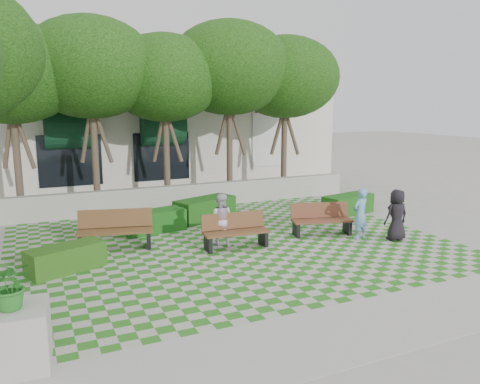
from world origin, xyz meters
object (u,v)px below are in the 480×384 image
hedge_midright (205,209)px  person_dark (397,215)px  hedge_midleft (154,221)px  hedge_west (66,258)px  bench_west (115,230)px  planter_front (15,325)px  bench_mid (235,231)px  hedge_east (348,204)px  person_white (221,219)px  bench_east (321,220)px  person_blue (360,214)px

hedge_midright → person_dark: 6.34m
hedge_midleft → hedge_west: hedge_midleft is taller
bench_west → planter_front: (-2.44, -5.52, 0.17)m
bench_mid → hedge_midleft: size_ratio=0.97×
hedge_midright → person_dark: (4.25, -4.69, 0.38)m
hedge_east → person_white: size_ratio=1.34×
bench_west → hedge_east: (8.51, 0.71, -0.16)m
bench_mid → hedge_midright: (0.36, 3.38, -0.09)m
hedge_west → person_dark: bearing=-8.1°
bench_mid → hedge_midleft: bench_mid is taller
bench_west → hedge_west: size_ratio=1.19×
hedge_midright → person_white: (-0.63, -2.97, 0.37)m
bench_east → person_blue: 1.21m
person_blue → hedge_midright: bearing=-63.6°
planter_front → person_blue: 9.83m
hedge_midright → person_dark: bearing=-47.8°
bench_mid → bench_west: (-3.06, 1.35, 0.05)m
hedge_east → bench_west: bearing=-175.2°
bench_mid → person_dark: person_dark is taller
bench_east → hedge_east: 3.15m
hedge_midright → person_dark: size_ratio=1.43×
person_dark → bench_mid: bearing=-13.7°
hedge_west → bench_mid: bearing=0.2°
planter_front → bench_mid: bearing=37.2°
bench_west → hedge_west: bearing=-122.1°
hedge_east → hedge_midright: size_ratio=0.92×
hedge_midleft → planter_front: 7.78m
person_dark → hedge_midright: bearing=-45.6°
planter_front → person_dark: (10.11, 2.86, 0.07)m
bench_west → hedge_west: bench_west is taller
hedge_east → person_blue: 3.34m
hedge_midright → hedge_midleft: 2.16m
hedge_midleft → person_blue: (5.37, -3.35, 0.43)m
hedge_east → person_white: person_white is taller
planter_front → hedge_east: bearing=29.6°
bench_east → bench_mid: bearing=-162.7°
hedge_east → hedge_midright: (-5.10, 1.32, 0.03)m
bench_east → bench_mid: same height
planter_front → person_dark: 10.51m
hedge_east → hedge_midright: bearing=165.5°
hedge_midleft → person_white: bearing=-57.8°
bench_mid → person_dark: (4.61, -1.31, 0.30)m
hedge_midright → person_dark: person_dark is taller
hedge_midright → person_white: 3.06m
bench_west → person_white: person_white is taller
bench_east → bench_mid: 2.96m
bench_west → hedge_midright: (3.41, 2.03, -0.13)m
hedge_midright → hedge_west: 5.90m
hedge_midleft → hedge_midright: bearing=21.5°
hedge_midleft → person_white: (1.37, -2.18, 0.41)m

